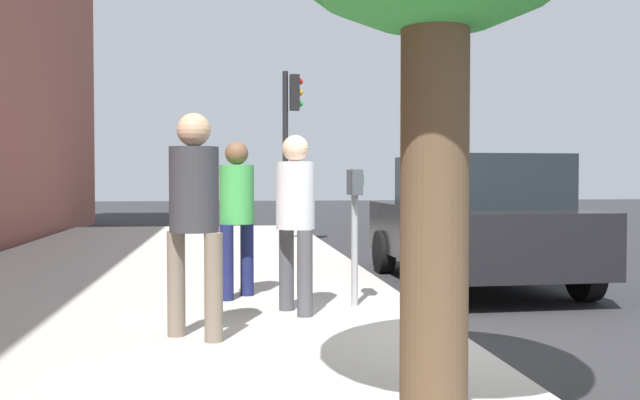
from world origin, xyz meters
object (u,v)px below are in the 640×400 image
Objects in this scene: pedestrian_at_meter at (295,209)px; parked_sedan_near at (474,220)px; parking_meter at (355,208)px; pedestrian_bystander at (194,204)px; traffic_signal at (290,126)px; parking_officer at (237,207)px.

pedestrian_at_meter is 0.39× the size of parked_sedan_near.
pedestrian_bystander reaches higher than parking_meter.
traffic_signal reaches higher than pedestrian_at_meter.
pedestrian_at_meter reaches higher than parked_sedan_near.
pedestrian_bystander is at bearing -155.48° from pedestrian_at_meter.
pedestrian_at_meter reaches higher than parking_officer.
traffic_signal reaches higher than pedestrian_bystander.
pedestrian_bystander reaches higher than parking_officer.
traffic_signal is (7.52, -1.24, 1.42)m from parking_officer.
pedestrian_bystander is at bearing 130.23° from parking_meter.
parking_meter is 0.32× the size of parked_sedan_near.
pedestrian_bystander is at bearing -63.37° from parking_officer.
parking_meter is at bearing 136.76° from parked_sedan_near.
pedestrian_bystander reaches higher than parked_sedan_near.
traffic_signal is (8.50, -0.69, 1.40)m from pedestrian_at_meter.
parking_officer is at bearing 114.79° from parked_sedan_near.
traffic_signal is at bearing 29.30° from pedestrian_bystander.
pedestrian_at_meter is 0.48× the size of traffic_signal.
traffic_signal reaches higher than parking_officer.
parking_officer reaches higher than parked_sedan_near.
parking_meter is 0.72m from pedestrian_at_meter.
parking_officer is (0.99, 0.55, -0.01)m from pedestrian_at_meter.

